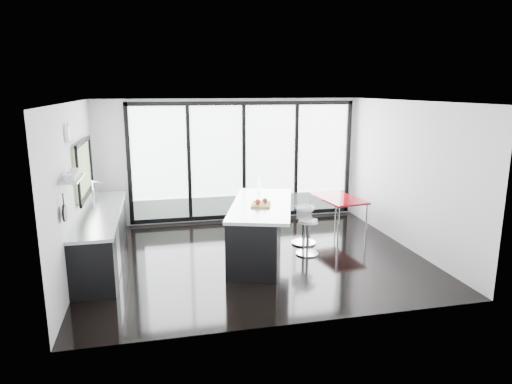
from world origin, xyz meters
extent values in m
cube|color=black|center=(0.00, 0.00, 0.00)|extent=(6.00, 5.00, 0.00)
cube|color=white|center=(0.00, 0.00, 2.80)|extent=(6.00, 5.00, 0.00)
cube|color=silver|center=(0.00, 2.50, 1.40)|extent=(6.00, 0.00, 2.80)
cube|color=white|center=(0.30, 2.47, 1.40)|extent=(5.00, 0.02, 2.50)
cube|color=gray|center=(0.30, 2.43, 0.37)|extent=(5.00, 0.02, 0.44)
cube|color=black|center=(-0.95, 2.43, 1.40)|extent=(0.08, 0.04, 2.50)
cube|color=black|center=(0.30, 2.43, 1.40)|extent=(0.08, 0.04, 2.50)
cube|color=black|center=(1.55, 2.43, 1.40)|extent=(0.08, 0.04, 2.50)
cube|color=silver|center=(0.00, -2.50, 1.40)|extent=(6.00, 0.00, 2.80)
cube|color=silver|center=(-3.00, 0.00, 1.40)|extent=(0.00, 5.00, 2.80)
cube|color=#627F4D|center=(-2.97, 0.90, 1.60)|extent=(0.02, 1.60, 0.90)
cube|color=#AAADAF|center=(-2.87, -0.85, 1.75)|extent=(0.25, 0.80, 0.03)
cylinder|color=white|center=(-2.97, -0.30, 2.35)|extent=(0.04, 0.30, 0.30)
cylinder|color=black|center=(-2.94, -1.25, 1.35)|extent=(0.03, 0.24, 0.24)
cube|color=silver|center=(3.00, 0.00, 1.40)|extent=(0.00, 5.00, 2.80)
cube|color=black|center=(-2.67, 0.40, 0.43)|extent=(0.65, 3.20, 0.87)
cube|color=#AAADAF|center=(-2.67, 0.40, 0.90)|extent=(0.69, 3.24, 0.05)
cube|color=#AAADAF|center=(-2.67, 0.90, 0.90)|extent=(0.45, 0.48, 0.06)
cylinder|color=silver|center=(-2.82, 0.90, 1.14)|extent=(0.02, 0.02, 0.44)
cube|color=#AAADAF|center=(-2.36, -0.35, 0.42)|extent=(0.03, 0.60, 0.80)
cube|color=black|center=(0.06, 0.05, 0.47)|extent=(1.49, 2.53, 0.95)
cube|color=#AAADAF|center=(0.14, 0.02, 0.98)|extent=(1.72, 2.66, 0.05)
cube|color=tan|center=(0.09, -0.14, 1.02)|extent=(0.44, 0.51, 0.03)
sphere|color=#A5381B|center=(0.02, -0.17, 1.08)|extent=(0.12, 0.12, 0.10)
sphere|color=brown|center=(0.17, -0.10, 1.08)|extent=(0.11, 0.11, 0.09)
cylinder|color=silver|center=(0.28, 0.83, 1.16)|extent=(0.10, 0.10, 0.31)
cylinder|color=silver|center=(0.99, -0.08, 0.33)|extent=(0.50, 0.50, 0.67)
cylinder|color=silver|center=(1.12, 0.51, 0.38)|extent=(0.51, 0.51, 0.77)
cube|color=maroon|center=(2.12, 1.25, 0.36)|extent=(0.95, 1.44, 0.72)
camera|label=1|loc=(-1.71, -7.70, 3.02)|focal=32.00mm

